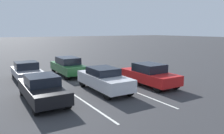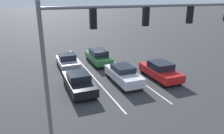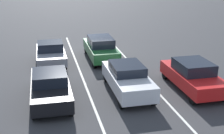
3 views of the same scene
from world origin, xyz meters
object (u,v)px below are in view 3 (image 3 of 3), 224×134
at_px(car_silver_midlane_front, 127,78).
at_px(car_red_leftlane_front, 193,75).
at_px(car_black_rightlane_front, 50,86).
at_px(car_gray_rightlane_second, 51,53).
at_px(car_darkgreen_midlane_second, 101,48).

relative_size(car_silver_midlane_front, car_red_leftlane_front, 1.01).
xyz_separation_m(car_black_rightlane_front, car_gray_rightlane_second, (-0.27, -6.11, -0.03)).
distance_m(car_black_rightlane_front, car_darkgreen_midlane_second, 7.24).
bearing_deg(car_gray_rightlane_second, car_red_leftlane_front, 138.73).
xyz_separation_m(car_red_leftlane_front, car_gray_rightlane_second, (7.23, -6.35, -0.06)).
bearing_deg(car_red_leftlane_front, car_silver_midlane_front, -5.71).
height_order(car_silver_midlane_front, car_gray_rightlane_second, car_silver_midlane_front).
bearing_deg(car_silver_midlane_front, car_gray_rightlane_second, -58.32).
bearing_deg(car_black_rightlane_front, car_gray_rightlane_second, -92.55).
bearing_deg(car_darkgreen_midlane_second, car_black_rightlane_front, 59.01).
bearing_deg(car_gray_rightlane_second, car_black_rightlane_front, 87.45).
bearing_deg(car_black_rightlane_front, car_silver_midlane_front, -178.26).
height_order(car_darkgreen_midlane_second, car_gray_rightlane_second, car_darkgreen_midlane_second).
height_order(car_silver_midlane_front, car_black_rightlane_front, car_silver_midlane_front).
xyz_separation_m(car_silver_midlane_front, car_darkgreen_midlane_second, (0.25, -6.08, 0.03)).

